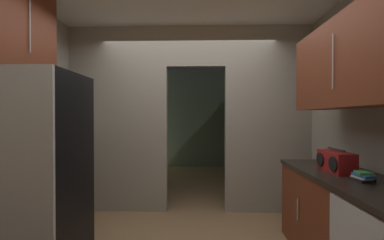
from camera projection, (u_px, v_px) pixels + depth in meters
name	position (u px, v px, depth m)	size (l,w,h in m)	color
kitchen_partition	(187.00, 115.00, 3.78)	(3.54, 0.12, 2.72)	#9E998C
adjoining_room_shell	(193.00, 118.00, 6.09)	(3.54, 3.49, 2.72)	slate
refrigerator	(30.00, 173.00, 2.27)	(0.84, 0.76, 1.78)	black
lower_cabinet_run	(354.00, 230.00, 2.15)	(0.64, 1.86, 0.88)	maroon
upper_cabinet_counterside	(355.00, 61.00, 2.14)	(0.36, 1.67, 0.77)	maroon
upper_cabinet_fridgeside	(11.00, 24.00, 2.36)	(0.36, 0.93, 0.89)	maroon
boombox	(336.00, 162.00, 2.37)	(0.18, 0.40, 0.22)	maroon
book_stack	(363.00, 177.00, 2.01)	(0.15, 0.18, 0.08)	black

